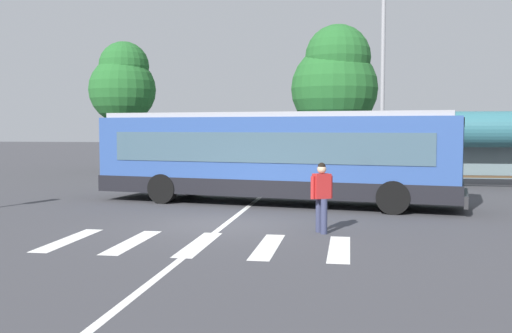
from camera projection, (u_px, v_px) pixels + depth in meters
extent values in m
plane|color=#3D3D42|center=(222.00, 225.00, 15.44)|extent=(160.00, 160.00, 0.00)
cylinder|color=black|center=(401.00, 189.00, 19.44)|extent=(1.04, 0.47, 1.00)
cylinder|color=black|center=(393.00, 198.00, 17.23)|extent=(1.04, 0.47, 1.00)
cylinder|color=black|center=(192.00, 182.00, 21.93)|extent=(1.04, 0.47, 1.00)
cylinder|color=black|center=(162.00, 189.00, 19.71)|extent=(1.04, 0.47, 1.00)
cube|color=#2D4C8E|center=(274.00, 155.00, 19.58)|extent=(12.19, 4.56, 2.55)
cube|color=black|center=(274.00, 185.00, 19.65)|extent=(12.31, 4.61, 0.55)
cube|color=#3D5666|center=(274.00, 146.00, 19.56)|extent=(10.79, 4.37, 0.96)
cube|color=#3D5666|center=(463.00, 152.00, 17.63)|extent=(0.43, 2.22, 1.63)
cube|color=black|center=(463.00, 122.00, 17.57)|extent=(0.39, 1.92, 0.28)
cube|color=#99999E|center=(274.00, 115.00, 19.49)|extent=(11.69, 4.28, 0.16)
cube|color=#28282B|center=(466.00, 198.00, 17.68)|extent=(0.56, 2.53, 0.36)
cylinder|color=#333856|center=(319.00, 215.00, 14.32)|extent=(0.16, 0.16, 0.85)
cylinder|color=#333856|center=(324.00, 216.00, 14.07)|extent=(0.16, 0.16, 0.85)
cube|color=#B22323|center=(322.00, 186.00, 14.14)|extent=(0.48, 0.42, 0.60)
cylinder|color=#B22323|center=(313.00, 188.00, 14.06)|extent=(0.10, 0.10, 0.55)
cylinder|color=#B22323|center=(330.00, 187.00, 14.23)|extent=(0.10, 0.10, 0.55)
sphere|color=tan|center=(322.00, 169.00, 14.12)|extent=(0.22, 0.22, 0.22)
sphere|color=black|center=(322.00, 166.00, 14.11)|extent=(0.19, 0.19, 0.19)
cylinder|color=black|center=(204.00, 168.00, 32.06)|extent=(0.23, 0.65, 0.64)
cylinder|color=black|center=(234.00, 169.00, 31.73)|extent=(0.23, 0.65, 0.64)
cylinder|color=black|center=(188.00, 172.00, 29.34)|extent=(0.23, 0.65, 0.64)
cylinder|color=black|center=(221.00, 173.00, 29.00)|extent=(0.23, 0.65, 0.64)
cube|color=#196B70|center=(212.00, 164.00, 30.51)|extent=(2.01, 4.57, 0.52)
cube|color=#3D5666|center=(211.00, 155.00, 30.39)|extent=(1.69, 2.23, 0.44)
cube|color=#196B70|center=(211.00, 152.00, 30.38)|extent=(1.61, 2.04, 0.09)
cylinder|color=black|center=(254.00, 169.00, 31.62)|extent=(0.24, 0.65, 0.64)
cylinder|color=black|center=(285.00, 169.00, 31.27)|extent=(0.24, 0.65, 0.64)
cylinder|color=black|center=(242.00, 173.00, 28.90)|extent=(0.24, 0.65, 0.64)
cylinder|color=black|center=(275.00, 173.00, 28.55)|extent=(0.24, 0.65, 0.64)
cube|color=#B7BABF|center=(264.00, 165.00, 30.06)|extent=(2.07, 4.60, 0.52)
cube|color=#3D5666|center=(264.00, 155.00, 29.94)|extent=(1.72, 2.25, 0.44)
cube|color=#B7BABF|center=(264.00, 152.00, 29.93)|extent=(1.64, 2.06, 0.09)
cylinder|color=black|center=(306.00, 169.00, 31.75)|extent=(0.24, 0.65, 0.64)
cylinder|color=black|center=(337.00, 169.00, 31.39)|extent=(0.24, 0.65, 0.64)
cylinder|color=black|center=(299.00, 173.00, 29.03)|extent=(0.24, 0.65, 0.64)
cylinder|color=black|center=(333.00, 173.00, 28.67)|extent=(0.24, 0.65, 0.64)
cube|color=#234293|center=(319.00, 165.00, 30.19)|extent=(2.07, 4.60, 0.52)
cube|color=#3D5666|center=(319.00, 155.00, 30.07)|extent=(1.72, 2.25, 0.44)
cube|color=#234293|center=(319.00, 152.00, 30.06)|extent=(1.64, 2.06, 0.09)
cylinder|color=black|center=(355.00, 170.00, 30.69)|extent=(0.26, 0.66, 0.64)
cylinder|color=black|center=(388.00, 171.00, 30.28)|extent=(0.26, 0.66, 0.64)
cylinder|color=black|center=(350.00, 174.00, 28.00)|extent=(0.26, 0.66, 0.64)
cylinder|color=black|center=(386.00, 175.00, 27.58)|extent=(0.26, 0.66, 0.64)
cube|color=black|center=(370.00, 166.00, 29.12)|extent=(2.23, 4.65, 0.52)
cube|color=#3D5666|center=(370.00, 156.00, 29.00)|extent=(1.80, 2.30, 0.44)
cube|color=black|center=(370.00, 153.00, 28.98)|extent=(1.71, 2.11, 0.09)
cylinder|color=#28282B|center=(438.00, 160.00, 25.33)|extent=(0.12, 0.12, 2.30)
cube|color=slate|center=(484.00, 157.00, 25.69)|extent=(3.95, 0.04, 1.93)
cylinder|color=#2D6670|center=(489.00, 129.00, 24.92)|extent=(4.20, 1.54, 1.54)
cube|color=#4C3823|center=(488.00, 177.00, 25.06)|extent=(3.29, 0.36, 0.08)
cylinder|color=#939399|center=(383.00, 74.00, 26.91)|extent=(0.20, 0.20, 10.05)
cylinder|color=brown|center=(123.00, 142.00, 33.93)|extent=(0.36, 0.36, 3.38)
sphere|color=#236028|center=(122.00, 90.00, 33.73)|extent=(3.84, 3.84, 3.84)
sphere|color=#236028|center=(124.00, 67.00, 33.69)|extent=(2.88, 2.88, 2.88)
cylinder|color=brown|center=(334.00, 145.00, 34.88)|extent=(0.36, 0.36, 3.06)
sphere|color=#236028|center=(334.00, 89.00, 34.65)|extent=(5.13, 5.13, 5.13)
sphere|color=#236028|center=(338.00, 57.00, 34.26)|extent=(3.85, 3.85, 3.85)
cube|color=silver|center=(69.00, 240.00, 13.33)|extent=(0.45, 2.76, 0.01)
cube|color=silver|center=(133.00, 242.00, 13.08)|extent=(0.45, 2.76, 0.01)
cube|color=silver|center=(199.00, 244.00, 12.84)|extent=(0.45, 2.76, 0.01)
cube|color=silver|center=(268.00, 246.00, 12.60)|extent=(0.45, 2.76, 0.01)
cube|color=silver|center=(339.00, 249.00, 12.36)|extent=(0.45, 2.76, 0.01)
cube|color=silver|center=(239.00, 214.00, 17.40)|extent=(0.16, 24.00, 0.01)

